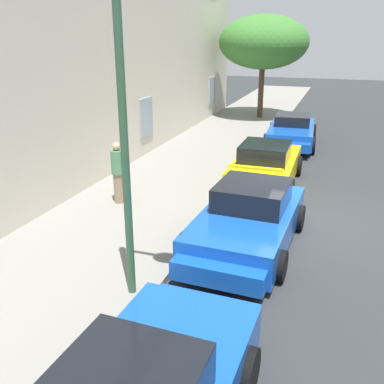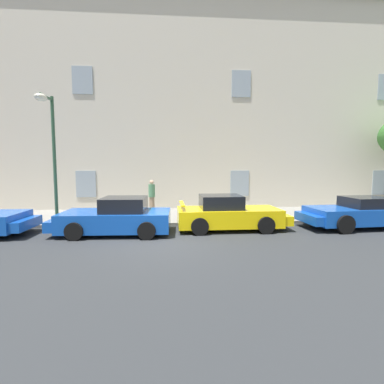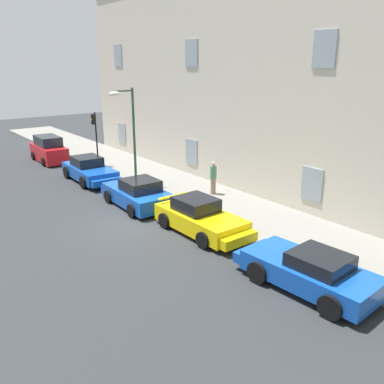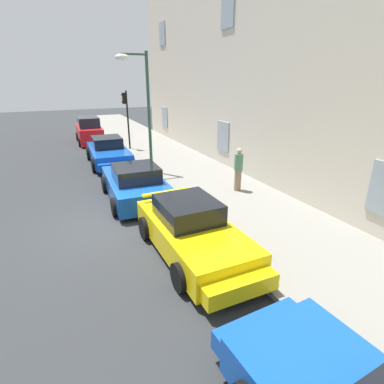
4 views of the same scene
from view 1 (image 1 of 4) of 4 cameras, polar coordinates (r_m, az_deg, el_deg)
ground_plane at (r=11.74m, az=15.47°, el=-3.95°), size 80.00×80.00×0.00m
sidewalk at (r=12.76m, az=-5.61°, el=-0.98°), size 60.00×4.29×0.14m
sportscar_yellow_flank at (r=9.91m, az=7.21°, el=-4.10°), size 4.55×2.33×1.42m
sportscar_white_middle at (r=14.36m, az=9.79°, el=3.56°), size 4.57×2.11×1.43m
sportscar_tail_end at (r=19.47m, az=12.97°, el=7.67°), size 4.66×2.30×1.31m
tree_near_kerb at (r=25.04m, az=9.42°, el=18.92°), size 4.86×4.86×5.52m
street_lamp at (r=6.85m, az=-6.03°, el=13.66°), size 0.44×1.42×5.39m
pedestrian_admiring at (r=12.18m, az=-9.77°, el=2.60°), size 0.48×0.48×1.74m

